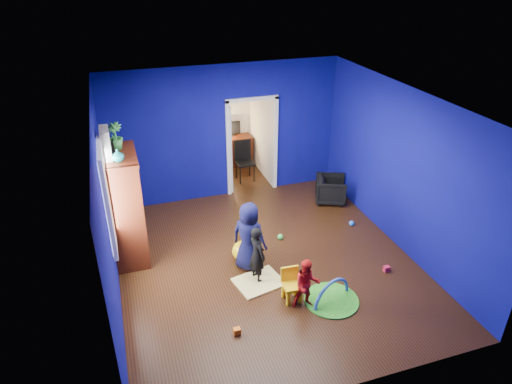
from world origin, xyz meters
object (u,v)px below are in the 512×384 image
object	(u,v)px
folding_chair	(245,162)
study_desk	(234,151)
tv_armoire	(126,207)
hopper_ball	(242,251)
play_mat	(331,300)
armchair	(331,189)
child_black	(257,254)
child_navy	(249,237)
vase	(118,155)
crt_tv	(128,204)
toddler_red	(307,284)
kid_chair	(292,287)

from	to	relation	value
folding_chair	study_desk	bearing A→B (deg)	90.00
tv_armoire	folding_chair	size ratio (longest dim) A/B	2.13
hopper_ball	play_mat	world-z (taller)	hopper_ball
armchair	child_black	distance (m)	3.15
child_navy	vase	xyz separation A→B (m)	(-1.89, 0.72, 1.44)
child_navy	crt_tv	bearing A→B (deg)	14.03
tv_armoire	play_mat	bearing A→B (deg)	-38.14
tv_armoire	play_mat	size ratio (longest dim) A/B	2.29
vase	crt_tv	xyz separation A→B (m)	(0.04, 0.30, -1.04)
vase	hopper_ball	size ratio (longest dim) A/B	0.57
vase	tv_armoire	distance (m)	1.12
tv_armoire	armchair	bearing A→B (deg)	9.19
play_mat	folding_chair	distance (m)	4.56
armchair	tv_armoire	bearing A→B (deg)	122.42
toddler_red	crt_tv	bearing A→B (deg)	149.59
play_mat	hopper_ball	bearing A→B (deg)	124.54
toddler_red	hopper_ball	xyz separation A→B (m)	(-0.58, 1.46, -0.24)
child_black	crt_tv	xyz separation A→B (m)	(-1.88, 1.38, 0.52)
study_desk	hopper_ball	bearing A→B (deg)	-103.67
armchair	tv_armoire	xyz separation A→B (m)	(-4.28, -0.69, 0.69)
child_black	folding_chair	bearing A→B (deg)	-28.83
toddler_red	folding_chair	size ratio (longest dim) A/B	0.91
armchair	kid_chair	size ratio (longest dim) A/B	1.27
tv_armoire	hopper_ball	bearing A→B (deg)	-22.65
crt_tv	folding_chair	xyz separation A→B (m)	(2.78, 2.29, -0.56)
toddler_red	study_desk	bearing A→B (deg)	98.55
study_desk	folding_chair	size ratio (longest dim) A/B	0.96
child_black	play_mat	bearing A→B (deg)	-147.78
child_black	hopper_ball	xyz separation A→B (m)	(-0.08, 0.61, -0.32)
vase	kid_chair	world-z (taller)	vase
child_black	toddler_red	distance (m)	1.00
crt_tv	kid_chair	world-z (taller)	crt_tv
child_black	vase	world-z (taller)	vase
crt_tv	tv_armoire	bearing A→B (deg)	180.00
child_black	folding_chair	size ratio (longest dim) A/B	1.09
toddler_red	kid_chair	bearing A→B (deg)	139.52
play_mat	crt_tv	bearing A→B (deg)	141.46
vase	kid_chair	distance (m)	3.39
tv_armoire	folding_chair	distance (m)	3.67
hopper_ball	toddler_red	bearing A→B (deg)	-68.23
child_navy	folding_chair	bearing A→B (deg)	-62.82
tv_armoire	kid_chair	xyz separation A→B (m)	(2.28, -2.03, -0.73)
tv_armoire	crt_tv	distance (m)	0.06
child_black	kid_chair	size ratio (longest dim) A/B	2.00
play_mat	folding_chair	size ratio (longest dim) A/B	0.93
armchair	crt_tv	distance (m)	4.36
hopper_ball	kid_chair	world-z (taller)	kid_chair
crt_tv	hopper_ball	bearing A→B (deg)	-23.10
vase	crt_tv	size ratio (longest dim) A/B	0.29
child_navy	vase	distance (m)	2.48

